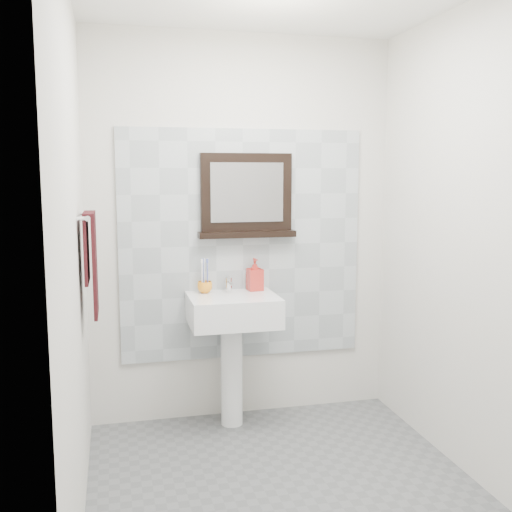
{
  "coord_description": "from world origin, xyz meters",
  "views": [
    {
      "loc": [
        -0.82,
        -2.72,
        1.61
      ],
      "look_at": [
        -0.04,
        0.55,
        1.15
      ],
      "focal_mm": 42.0,
      "sensor_mm": 36.0,
      "label": 1
    }
  ],
  "objects_px": {
    "framed_mirror": "(246,198)",
    "toothbrush_cup": "(205,287)",
    "pedestal_sink": "(233,324)",
    "hand_towel": "(91,256)",
    "soap_dispenser": "(255,274)"
  },
  "relations": [
    {
      "from": "toothbrush_cup",
      "to": "soap_dispenser",
      "type": "relative_size",
      "value": 0.45
    },
    {
      "from": "hand_towel",
      "to": "framed_mirror",
      "type": "bearing_deg",
      "value": 29.65
    },
    {
      "from": "pedestal_sink",
      "to": "hand_towel",
      "type": "xyz_separation_m",
      "value": [
        -0.83,
        -0.36,
        0.51
      ]
    },
    {
      "from": "pedestal_sink",
      "to": "framed_mirror",
      "type": "xyz_separation_m",
      "value": [
        0.13,
        0.19,
        0.78
      ]
    },
    {
      "from": "pedestal_sink",
      "to": "hand_towel",
      "type": "relative_size",
      "value": 1.75
    },
    {
      "from": "soap_dispenser",
      "to": "framed_mirror",
      "type": "xyz_separation_m",
      "value": [
        -0.04,
        0.05,
        0.5
      ]
    },
    {
      "from": "framed_mirror",
      "to": "hand_towel",
      "type": "distance_m",
      "value": 1.14
    },
    {
      "from": "soap_dispenser",
      "to": "pedestal_sink",
      "type": "bearing_deg",
      "value": -148.22
    },
    {
      "from": "framed_mirror",
      "to": "soap_dispenser",
      "type": "bearing_deg",
      "value": -51.18
    },
    {
      "from": "pedestal_sink",
      "to": "hand_towel",
      "type": "bearing_deg",
      "value": -156.54
    },
    {
      "from": "framed_mirror",
      "to": "toothbrush_cup",
      "type": "bearing_deg",
      "value": -166.96
    },
    {
      "from": "pedestal_sink",
      "to": "framed_mirror",
      "type": "height_order",
      "value": "framed_mirror"
    },
    {
      "from": "pedestal_sink",
      "to": "framed_mirror",
      "type": "relative_size",
      "value": 1.51
    },
    {
      "from": "toothbrush_cup",
      "to": "hand_towel",
      "type": "distance_m",
      "value": 0.88
    },
    {
      "from": "toothbrush_cup",
      "to": "hand_towel",
      "type": "relative_size",
      "value": 0.17
    }
  ]
}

